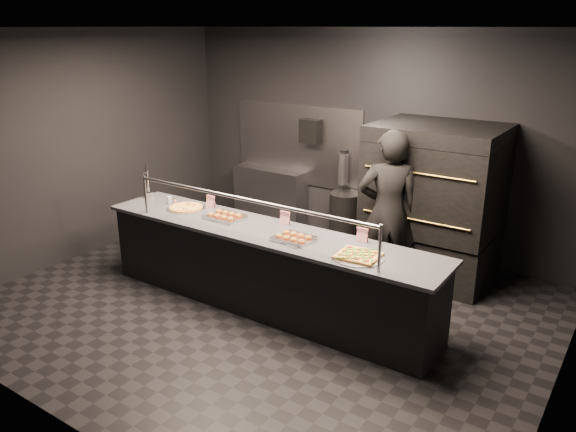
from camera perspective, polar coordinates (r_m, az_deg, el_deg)
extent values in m
plane|color=black|center=(6.46, -2.33, -9.09)|extent=(6.00, 6.00, 0.00)
plane|color=black|center=(5.71, -2.74, 18.60)|extent=(6.00, 6.00, 0.00)
cube|color=black|center=(8.00, 8.30, 7.66)|extent=(6.00, 0.04, 3.00)
cube|color=black|center=(4.27, -22.93, -3.57)|extent=(6.00, 0.04, 3.00)
cube|color=black|center=(8.02, -20.13, 6.75)|extent=(0.04, 5.00, 3.00)
cube|color=#99999E|center=(8.60, 0.94, 7.27)|extent=(2.20, 0.02, 1.20)
cube|color=black|center=(6.26, -2.38, -5.53)|extent=(4.00, 0.70, 0.88)
cube|color=#3E3E44|center=(6.09, -2.44, -1.58)|extent=(4.10, 0.78, 0.04)
cylinder|color=#99999E|center=(6.78, -14.27, 2.16)|extent=(0.03, 0.03, 0.45)
cylinder|color=#99999E|center=(5.04, 9.31, -3.26)|extent=(0.03, 0.03, 0.45)
cylinder|color=#99999E|center=(5.72, -4.28, 1.69)|extent=(3.00, 0.04, 0.04)
cube|color=black|center=(7.36, 14.18, -3.47)|extent=(1.50, 1.15, 0.60)
cube|color=black|center=(7.16, 14.56, 0.98)|extent=(1.50, 1.20, 0.55)
cube|color=black|center=(7.02, 14.93, 5.25)|extent=(1.50, 1.20, 0.55)
cube|color=black|center=(6.95, 15.18, 8.22)|extent=(1.50, 1.20, 0.18)
cylinder|color=gold|center=(6.61, 12.70, -0.38)|extent=(1.30, 0.02, 0.02)
cylinder|color=gold|center=(6.45, 13.05, 4.24)|extent=(1.30, 0.02, 0.02)
cube|color=#99999E|center=(8.90, -1.81, 2.02)|extent=(1.20, 0.35, 0.90)
cube|color=black|center=(8.32, 2.35, 8.62)|extent=(0.30, 0.20, 0.35)
cylinder|color=#B2B2B7|center=(8.17, 5.63, 4.76)|extent=(0.14, 0.14, 0.45)
cube|color=black|center=(8.11, 5.69, 6.47)|extent=(0.10, 0.06, 0.06)
cylinder|color=silver|center=(7.44, -13.96, 2.12)|extent=(0.12, 0.12, 0.07)
cylinder|color=silver|center=(7.39, -14.05, 3.29)|extent=(0.04, 0.04, 0.32)
cylinder|color=silver|center=(7.31, -14.54, 4.22)|extent=(0.02, 0.09, 0.02)
cone|color=black|center=(7.34, -14.19, 4.94)|extent=(0.04, 0.04, 0.12)
cylinder|color=silver|center=(6.87, -10.31, 0.77)|extent=(0.47, 0.47, 0.01)
cylinder|color=#C7813F|center=(6.87, -10.32, 0.86)|extent=(0.40, 0.40, 0.02)
cylinder|color=#FFD053|center=(6.87, -10.33, 0.96)|extent=(0.35, 0.35, 0.01)
cube|color=silver|center=(6.47, -6.45, -0.15)|extent=(0.46, 0.37, 0.02)
ellipsoid|color=#C17929|center=(6.50, -7.85, 0.19)|extent=(0.08, 0.08, 0.05)
ellipsoid|color=#C17929|center=(6.60, -7.03, 0.51)|extent=(0.08, 0.08, 0.05)
ellipsoid|color=#C17929|center=(6.44, -7.20, 0.03)|extent=(0.08, 0.08, 0.05)
ellipsoid|color=#C17929|center=(6.54, -6.39, 0.36)|extent=(0.08, 0.08, 0.05)
ellipsoid|color=#C17929|center=(6.38, -6.54, -0.12)|extent=(0.08, 0.08, 0.05)
ellipsoid|color=#C17929|center=(6.48, -5.73, 0.21)|extent=(0.08, 0.08, 0.05)
ellipsoid|color=#C17929|center=(6.32, -5.87, -0.29)|extent=(0.08, 0.08, 0.05)
ellipsoid|color=#C17929|center=(6.42, -5.06, 0.06)|extent=(0.08, 0.08, 0.05)
cube|color=silver|center=(5.78, 0.58, -2.38)|extent=(0.47, 0.40, 0.02)
ellipsoid|color=#C17929|center=(5.79, -0.93, -2.02)|extent=(0.07, 0.07, 0.05)
ellipsoid|color=#C17929|center=(5.89, -0.18, -1.64)|extent=(0.07, 0.07, 0.05)
ellipsoid|color=#C17929|center=(5.74, -0.18, -2.21)|extent=(0.07, 0.07, 0.05)
ellipsoid|color=#C17929|center=(5.85, 0.56, -1.82)|extent=(0.07, 0.07, 0.05)
ellipsoid|color=#C17929|center=(5.69, 0.59, -2.39)|extent=(0.07, 0.07, 0.05)
ellipsoid|color=#C17929|center=(5.80, 1.32, -2.00)|extent=(0.07, 0.07, 0.05)
ellipsoid|color=#C17929|center=(5.65, 1.36, -2.58)|extent=(0.07, 0.07, 0.05)
ellipsoid|color=#C17929|center=(5.75, 2.09, -2.18)|extent=(0.07, 0.07, 0.05)
cylinder|color=silver|center=(5.40, 7.15, -4.15)|extent=(0.50, 0.50, 0.01)
cube|color=#C7813F|center=(5.39, 7.16, -4.00)|extent=(0.42, 0.38, 0.02)
cube|color=#FFD053|center=(5.39, 7.17, -3.88)|extent=(0.39, 0.36, 0.01)
cube|color=#4B8C21|center=(5.38, 7.17, -3.79)|extent=(0.37, 0.33, 0.01)
cylinder|color=silver|center=(7.11, -11.95, 1.60)|extent=(0.06, 0.06, 0.09)
cylinder|color=silver|center=(7.05, -11.42, 1.41)|extent=(0.04, 0.04, 0.07)
cube|color=white|center=(6.87, -7.86, 1.50)|extent=(0.12, 0.04, 0.15)
cube|color=white|center=(6.23, -0.31, -0.16)|extent=(0.12, 0.04, 0.15)
cube|color=white|center=(5.77, 7.56, -1.90)|extent=(0.12, 0.04, 0.15)
cylinder|color=black|center=(8.14, 5.80, -0.23)|extent=(0.45, 0.45, 0.76)
imported|color=black|center=(6.58, 10.11, 0.35)|extent=(0.85, 0.77, 1.94)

